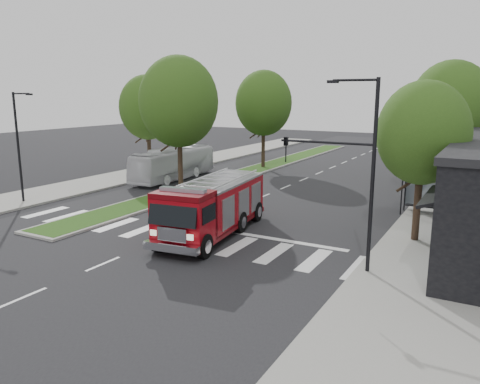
# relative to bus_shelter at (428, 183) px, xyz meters

# --- Properties ---
(ground) EXTENTS (140.00, 140.00, 0.00)m
(ground) POSITION_rel_bus_shelter_xyz_m (-11.20, -8.15, -2.04)
(ground) COLOR black
(ground) RESTS_ON ground
(sidewalk_right) EXTENTS (5.00, 80.00, 0.15)m
(sidewalk_right) POSITION_rel_bus_shelter_xyz_m (1.30, 1.85, -1.96)
(sidewalk_right) COLOR gray
(sidewalk_right) RESTS_ON ground
(sidewalk_left) EXTENTS (5.00, 80.00, 0.15)m
(sidewalk_left) POSITION_rel_bus_shelter_xyz_m (-25.70, 1.85, -1.96)
(sidewalk_left) COLOR gray
(sidewalk_left) RESTS_ON ground
(median) EXTENTS (3.00, 50.00, 0.15)m
(median) POSITION_rel_bus_shelter_xyz_m (-17.20, 9.85, -1.96)
(median) COLOR gray
(median) RESTS_ON ground
(bus_shelter) EXTENTS (3.20, 1.60, 2.61)m
(bus_shelter) POSITION_rel_bus_shelter_xyz_m (0.00, 0.00, 0.00)
(bus_shelter) COLOR black
(bus_shelter) RESTS_ON ground
(tree_right_near) EXTENTS (4.40, 4.40, 8.05)m
(tree_right_near) POSITION_rel_bus_shelter_xyz_m (0.30, -6.15, 3.47)
(tree_right_near) COLOR black
(tree_right_near) RESTS_ON ground
(tree_right_mid) EXTENTS (5.60, 5.60, 9.72)m
(tree_right_mid) POSITION_rel_bus_shelter_xyz_m (0.30, 5.85, 4.45)
(tree_right_mid) COLOR black
(tree_right_mid) RESTS_ON ground
(tree_right_far) EXTENTS (5.00, 5.00, 8.73)m
(tree_right_far) POSITION_rel_bus_shelter_xyz_m (0.30, 15.85, 3.80)
(tree_right_far) COLOR black
(tree_right_far) RESTS_ON ground
(tree_median_near) EXTENTS (5.80, 5.80, 10.16)m
(tree_median_near) POSITION_rel_bus_shelter_xyz_m (-17.20, -2.15, 4.77)
(tree_median_near) COLOR black
(tree_median_near) RESTS_ON ground
(tree_median_far) EXTENTS (5.60, 5.60, 9.72)m
(tree_median_far) POSITION_rel_bus_shelter_xyz_m (-17.20, 11.85, 4.45)
(tree_median_far) COLOR black
(tree_median_far) RESTS_ON ground
(tree_left_mid) EXTENTS (5.20, 5.20, 9.16)m
(tree_left_mid) POSITION_rel_bus_shelter_xyz_m (-25.20, 3.85, 4.12)
(tree_left_mid) COLOR black
(tree_left_mid) RESTS_ON ground
(streetlight_right_near) EXTENTS (4.08, 0.22, 8.00)m
(streetlight_right_near) POSITION_rel_bus_shelter_xyz_m (-1.59, -11.65, 2.63)
(streetlight_right_near) COLOR black
(streetlight_right_near) RESTS_ON ground
(streetlight_left_near) EXTENTS (1.90, 0.20, 7.50)m
(streetlight_left_near) POSITION_rel_bus_shelter_xyz_m (-24.56, -10.15, 2.16)
(streetlight_left_near) COLOR black
(streetlight_left_near) RESTS_ON ground
(streetlight_right_far) EXTENTS (2.11, 0.20, 8.00)m
(streetlight_right_far) POSITION_rel_bus_shelter_xyz_m (-0.85, 11.85, 2.44)
(streetlight_right_far) COLOR black
(streetlight_right_far) RESTS_ON ground
(fire_engine) EXTENTS (3.77, 9.28, 3.13)m
(fire_engine) POSITION_rel_bus_shelter_xyz_m (-9.33, -10.01, -0.54)
(fire_engine) COLOR #5E050A
(fire_engine) RESTS_ON ground
(city_bus) EXTENTS (2.82, 10.11, 2.79)m
(city_bus) POSITION_rel_bus_shelter_xyz_m (-21.21, 2.32, -0.65)
(city_bus) COLOR silver
(city_bus) RESTS_ON ground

